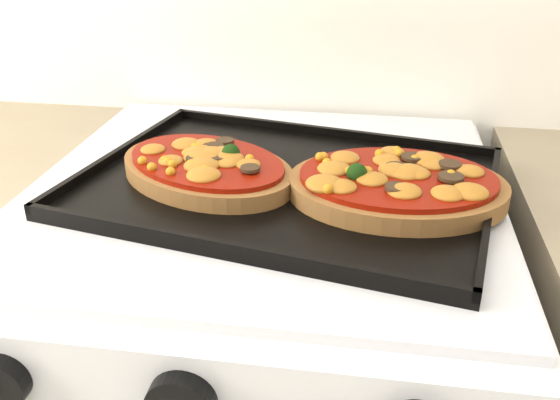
# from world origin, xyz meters

# --- Properties ---
(control_panel) EXTENTS (0.60, 0.02, 0.09)m
(control_panel) POSITION_xyz_m (-0.03, 1.39, 0.85)
(control_panel) COLOR silver
(control_panel) RESTS_ON stove
(knob_left) EXTENTS (0.05, 0.02, 0.05)m
(knob_left) POSITION_xyz_m (-0.21, 1.37, 0.85)
(knob_left) COLOR black
(knob_left) RESTS_ON control_panel
(baking_tray) EXTENTS (0.55, 0.45, 0.02)m
(baking_tray) POSITION_xyz_m (0.00, 1.69, 0.92)
(baking_tray) COLOR black
(baking_tray) RESTS_ON stove
(pizza_left) EXTENTS (0.29, 0.26, 0.04)m
(pizza_left) POSITION_xyz_m (-0.10, 1.68, 0.94)
(pizza_left) COLOR brown
(pizza_left) RESTS_ON baking_tray
(pizza_right) EXTENTS (0.26, 0.20, 0.04)m
(pizza_right) POSITION_xyz_m (0.14, 1.67, 0.94)
(pizza_right) COLOR brown
(pizza_right) RESTS_ON baking_tray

